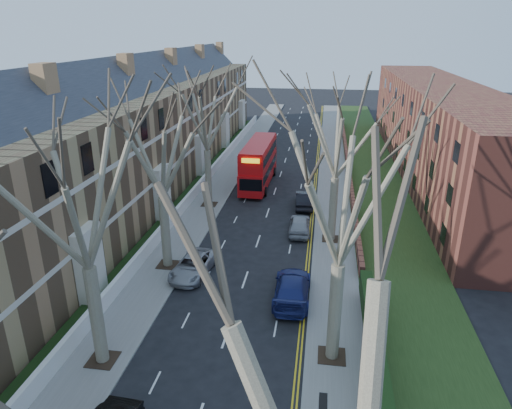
% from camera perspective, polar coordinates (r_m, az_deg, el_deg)
% --- Properties ---
extents(pavement_left, '(3.00, 102.00, 0.12)m').
position_cam_1_polar(pavement_left, '(53.67, -3.30, 4.16)').
color(pavement_left, slate).
rests_on(pavement_left, ground).
extents(pavement_right, '(3.00, 102.00, 0.12)m').
position_cam_1_polar(pavement_right, '(52.61, 9.63, 3.54)').
color(pavement_right, slate).
rests_on(pavement_right, ground).
extents(terrace_left, '(9.70, 78.00, 13.60)m').
position_cam_1_polar(terrace_left, '(47.14, -14.68, 8.00)').
color(terrace_left, '#98714D').
rests_on(terrace_left, ground).
extents(flats_right, '(13.97, 54.00, 10.00)m').
position_cam_1_polar(flats_right, '(56.72, 21.69, 8.77)').
color(flats_right, brown).
rests_on(flats_right, ground).
extents(front_wall_left, '(0.30, 78.00, 1.00)m').
position_cam_1_polar(front_wall_left, '(46.50, -7.30, 2.04)').
color(front_wall_left, white).
rests_on(front_wall_left, ground).
extents(grass_verge_right, '(6.00, 102.00, 0.06)m').
position_cam_1_polar(grass_verge_right, '(52.89, 14.52, 3.35)').
color(grass_verge_right, '#213814').
rests_on(grass_verge_right, ground).
extents(tree_left_mid, '(10.50, 10.50, 14.71)m').
position_cam_1_polar(tree_left_mid, '(21.03, -21.54, 2.66)').
color(tree_left_mid, brown).
rests_on(tree_left_mid, ground).
extents(tree_left_far, '(10.15, 10.15, 14.22)m').
position_cam_1_polar(tree_left_far, '(29.85, -12.16, 8.18)').
color(tree_left_far, brown).
rests_on(tree_left_far, ground).
extents(tree_left_dist, '(10.50, 10.50, 14.71)m').
position_cam_1_polar(tree_left_dist, '(41.04, -6.34, 12.41)').
color(tree_left_dist, brown).
rests_on(tree_left_dist, ground).
extents(tree_right_mid, '(10.50, 10.50, 14.71)m').
position_cam_1_polar(tree_right_mid, '(20.20, 11.02, 3.05)').
color(tree_right_mid, brown).
rests_on(tree_right_mid, ground).
extents(tree_right_far, '(10.15, 10.15, 14.22)m').
position_cam_1_polar(tree_right_far, '(33.85, 10.27, 9.81)').
color(tree_right_far, brown).
rests_on(tree_right_far, ground).
extents(double_decker_bus, '(2.88, 10.81, 4.51)m').
position_cam_1_polar(double_decker_bus, '(48.53, 0.35, 5.01)').
color(double_decker_bus, red).
rests_on(double_decker_bus, ground).
extents(car_left_far, '(2.64, 4.93, 1.32)m').
position_cam_1_polar(car_left_far, '(31.51, -7.87, -7.58)').
color(car_left_far, '#939398').
rests_on(car_left_far, ground).
extents(car_right_near, '(2.26, 5.41, 1.56)m').
position_cam_1_polar(car_right_near, '(28.61, 4.54, -10.36)').
color(car_right_near, navy).
rests_on(car_right_near, ground).
extents(car_right_mid, '(1.85, 4.34, 1.46)m').
position_cam_1_polar(car_right_mid, '(37.51, 5.47, -2.48)').
color(car_right_mid, '#919399').
rests_on(car_right_mid, ground).
extents(car_right_far, '(1.83, 4.55, 1.47)m').
position_cam_1_polar(car_right_far, '(42.92, 6.03, 0.61)').
color(car_right_far, black).
rests_on(car_right_far, ground).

